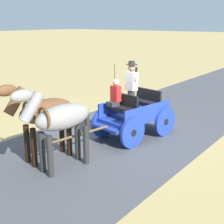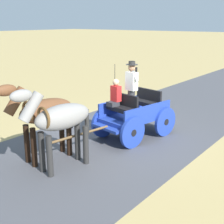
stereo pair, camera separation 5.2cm
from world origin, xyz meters
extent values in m
plane|color=tan|center=(0.00, 0.00, 0.00)|extent=(200.00, 200.00, 0.00)
cube|color=#4C4C51|center=(0.00, 0.00, 0.00)|extent=(5.32, 160.00, 0.01)
cube|color=#1E3899|center=(-0.33, 0.00, 0.66)|extent=(1.55, 2.37, 0.12)
cube|color=#1E3899|center=(-0.89, 0.10, 0.94)|extent=(0.41, 2.07, 0.44)
cube|color=#1E3899|center=(0.23, -0.09, 0.94)|extent=(0.41, 2.07, 0.44)
cube|color=#1E3899|center=(-0.12, 1.21, 0.56)|extent=(1.10, 0.42, 0.08)
cube|color=#1E3899|center=(-0.53, -1.18, 0.48)|extent=(0.74, 0.32, 0.06)
cube|color=black|center=(-0.23, 0.60, 1.04)|extent=(1.07, 0.52, 0.14)
cube|color=black|center=(-0.26, 0.42, 1.26)|extent=(1.02, 0.25, 0.44)
cube|color=black|center=(-0.41, -0.49, 1.04)|extent=(1.07, 0.52, 0.14)
cube|color=black|center=(-0.44, -0.66, 1.26)|extent=(1.02, 0.25, 0.44)
cylinder|color=#1E3899|center=(-0.84, 0.87, 0.48)|extent=(0.26, 0.96, 0.96)
cylinder|color=black|center=(-0.84, 0.87, 0.48)|extent=(0.15, 0.23, 0.21)
cylinder|color=#1E3899|center=(0.44, 0.65, 0.48)|extent=(0.26, 0.96, 0.96)
cylinder|color=black|center=(0.44, 0.65, 0.48)|extent=(0.15, 0.23, 0.21)
cylinder|color=#1E3899|center=(-1.10, -0.65, 0.48)|extent=(0.26, 0.96, 0.96)
cylinder|color=black|center=(-1.10, -0.65, 0.48)|extent=(0.15, 0.23, 0.21)
cylinder|color=#1E3899|center=(0.19, -0.86, 0.48)|extent=(0.26, 0.96, 0.96)
cylinder|color=black|center=(0.19, -0.86, 0.48)|extent=(0.15, 0.23, 0.21)
cylinder|color=brown|center=(0.04, 2.17, 0.61)|extent=(0.40, 1.98, 0.07)
cylinder|color=black|center=(0.07, 0.55, 1.74)|extent=(0.02, 0.02, 1.30)
cylinder|color=#2D2D33|center=(-0.42, 0.35, 1.17)|extent=(0.22, 0.22, 0.90)
cube|color=silver|center=(-0.42, 0.35, 1.90)|extent=(0.37, 0.27, 0.56)
sphere|color=#9E7051|center=(-0.42, 0.35, 2.30)|extent=(0.22, 0.22, 0.22)
cylinder|color=black|center=(-0.42, 0.35, 2.40)|extent=(0.36, 0.36, 0.01)
cylinder|color=black|center=(-0.42, 0.35, 2.45)|extent=(0.20, 0.20, 0.10)
cylinder|color=silver|center=(-0.59, 0.42, 2.08)|extent=(0.27, 0.12, 0.32)
cube|color=black|center=(-0.65, 0.45, 2.28)|extent=(0.03, 0.07, 0.14)
cube|color=#2D2D33|center=(0.04, 0.68, 1.18)|extent=(0.33, 0.36, 0.14)
cube|color=red|center=(0.02, 0.56, 1.49)|extent=(0.33, 0.25, 0.48)
sphere|color=tan|center=(0.02, 0.56, 1.84)|extent=(0.20, 0.20, 0.20)
ellipsoid|color=gray|center=(-0.20, 3.02, 1.37)|extent=(0.82, 1.63, 0.64)
cylinder|color=#272726|center=(-0.28, 3.59, 0.53)|extent=(0.15, 0.15, 1.05)
cylinder|color=#272726|center=(0.08, 3.53, 0.53)|extent=(0.15, 0.15, 1.05)
cylinder|color=#272726|center=(-0.47, 2.52, 0.53)|extent=(0.15, 0.15, 1.05)
cylinder|color=#272726|center=(-0.12, 2.45, 0.53)|extent=(0.15, 0.15, 1.05)
cylinder|color=gray|center=(-0.05, 3.85, 1.77)|extent=(0.37, 0.68, 0.73)
ellipsoid|color=gray|center=(-0.01, 4.07, 2.07)|extent=(0.31, 0.57, 0.28)
cube|color=#272726|center=(-0.06, 3.83, 1.81)|extent=(0.15, 0.51, 0.56)
cylinder|color=#272726|center=(-0.33, 2.29, 1.07)|extent=(0.11, 0.11, 0.70)
torus|color=brown|center=(-0.10, 3.56, 1.45)|extent=(0.55, 0.17, 0.55)
ellipsoid|color=brown|center=(0.54, 2.90, 1.37)|extent=(0.83, 1.64, 0.64)
cylinder|color=black|center=(0.46, 3.47, 0.53)|extent=(0.15, 0.15, 1.05)
cylinder|color=black|center=(0.82, 3.40, 0.53)|extent=(0.15, 0.15, 1.05)
cylinder|color=black|center=(0.26, 2.39, 0.53)|extent=(0.15, 0.15, 1.05)
cylinder|color=black|center=(0.62, 2.33, 0.53)|extent=(0.15, 0.15, 1.05)
cylinder|color=brown|center=(0.69, 3.73, 1.77)|extent=(0.37, 0.68, 0.73)
ellipsoid|color=brown|center=(0.73, 3.94, 2.07)|extent=(0.31, 0.57, 0.28)
cube|color=black|center=(0.69, 3.71, 1.81)|extent=(0.15, 0.50, 0.56)
cylinder|color=black|center=(0.41, 2.17, 1.07)|extent=(0.11, 0.11, 0.70)
torus|color=brown|center=(0.64, 3.44, 1.45)|extent=(0.55, 0.17, 0.55)
camera|label=1|loc=(-5.73, 8.27, 3.66)|focal=50.98mm
camera|label=2|loc=(-5.77, 8.23, 3.66)|focal=50.98mm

